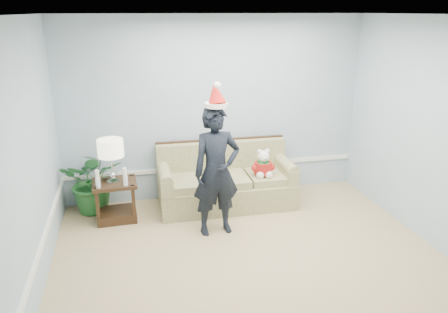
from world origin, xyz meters
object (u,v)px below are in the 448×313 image
object	(u,v)px
sofa	(225,183)
table_lamp	(111,150)
side_table	(116,205)
teddy_bear	(263,166)
man	(216,172)
houseplant	(94,180)

from	to	relation	value
sofa	table_lamp	xyz separation A→B (m)	(-1.58, -0.20, 0.69)
side_table	teddy_bear	bearing A→B (deg)	-1.40
teddy_bear	sofa	bearing A→B (deg)	159.90
table_lamp	man	size ratio (longest dim) A/B	0.36
side_table	teddy_bear	size ratio (longest dim) A/B	1.44
sofa	side_table	size ratio (longest dim) A/B	3.32
table_lamp	teddy_bear	bearing A→B (deg)	-0.55
sofa	houseplant	size ratio (longest dim) A/B	2.10
sofa	man	distance (m)	1.00
houseplant	man	bearing A→B (deg)	-32.64
side_table	man	xyz separation A→B (m)	(1.27, -0.64, 0.61)
teddy_bear	man	bearing A→B (deg)	-140.16
side_table	houseplant	distance (m)	0.52
houseplant	teddy_bear	size ratio (longest dim) A/B	2.28
houseplant	teddy_bear	world-z (taller)	houseplant
side_table	teddy_bear	xyz separation A→B (m)	(2.07, -0.05, 0.41)
houseplant	side_table	bearing A→B (deg)	-50.77
houseplant	teddy_bear	bearing A→B (deg)	-9.68
sofa	houseplant	world-z (taller)	houseplant
houseplant	man	size ratio (longest dim) A/B	0.56
side_table	table_lamp	bearing A→B (deg)	-111.61
table_lamp	houseplant	distance (m)	0.72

